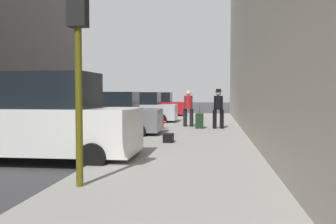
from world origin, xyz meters
The scene contains 11 objects.
sidewalk centered at (6.00, 0.00, 0.07)m, with size 4.00×40.00×0.15m, color gray.
parked_white_van centered at (2.65, -0.56, 1.03)m, with size 4.60×2.06×2.25m.
parked_gray_coupe centered at (2.65, 4.88, 0.85)m, with size 4.24×2.14×1.79m.
parked_silver_sedan centered at (2.65, 11.06, 0.85)m, with size 4.22×2.09×1.79m.
parked_red_hatchback centered at (2.65, 16.99, 0.85)m, with size 4.21×2.08×1.79m.
fire_hydrant centered at (4.45, 6.97, 0.50)m, with size 0.42×0.22×0.70m.
traffic_light centered at (4.50, -3.33, 2.76)m, with size 0.32×0.32×3.60m.
pedestrian_in_red_jacket centered at (5.56, 8.26, 1.10)m, with size 0.53×0.49×1.71m.
pedestrian_with_fedora centered at (6.96, 7.40, 1.14)m, with size 0.52×0.46×1.78m.
rolling_suitcase centered at (6.12, 7.48, 0.49)m, with size 0.38×0.57×1.04m.
duffel_bag centered at (5.31, 2.52, 0.29)m, with size 0.32×0.44×0.28m.
Camera 1 is at (6.78, -9.44, 1.75)m, focal length 40.00 mm.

